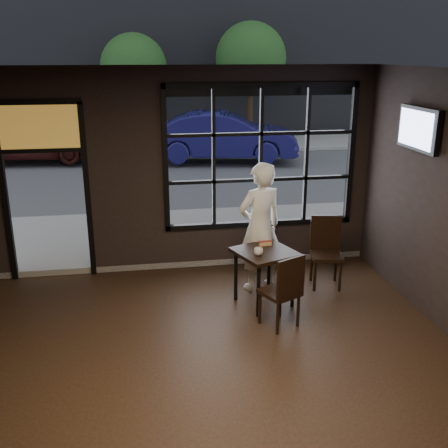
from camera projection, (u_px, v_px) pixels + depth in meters
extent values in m
cube|color=black|center=(220.00, 400.00, 5.35)|extent=(6.00, 7.00, 0.02)
cube|color=black|center=(219.00, 73.00, 4.35)|extent=(6.00, 7.00, 0.02)
cube|color=black|center=(261.00, 157.00, 8.25)|extent=(3.06, 0.12, 2.28)
cube|color=orange|center=(39.00, 126.00, 7.57)|extent=(1.20, 0.06, 0.70)
cube|color=#545456|center=(150.00, 119.00, 27.86)|extent=(60.00, 41.00, 0.04)
cube|color=black|center=(264.00, 277.00, 7.28)|extent=(0.95, 0.95, 0.80)
cube|color=black|center=(280.00, 290.00, 6.66)|extent=(0.58, 0.58, 0.99)
cube|color=black|center=(327.00, 253.00, 7.79)|extent=(0.53, 0.53, 1.05)
imported|color=white|center=(260.00, 227.00, 7.59)|extent=(0.80, 0.65, 1.92)
imported|color=silver|center=(258.00, 252.00, 6.99)|extent=(0.17, 0.17, 0.10)
cube|color=black|center=(419.00, 129.00, 6.83)|extent=(0.11, 0.96, 0.56)
imported|color=#171552|center=(224.00, 136.00, 16.50)|extent=(4.81, 2.38, 1.52)
imported|color=#340F0D|center=(29.00, 138.00, 16.44)|extent=(4.35, 2.05, 1.44)
cylinder|color=#332114|center=(136.00, 117.00, 19.31)|extent=(0.20, 0.20, 2.17)
sphere|color=#2A5823|center=(134.00, 67.00, 18.75)|extent=(2.37, 2.37, 2.37)
cylinder|color=#332114|center=(250.00, 112.00, 20.03)|extent=(0.22, 0.22, 2.40)
sphere|color=#32631F|center=(251.00, 58.00, 19.42)|extent=(2.62, 2.62, 2.62)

